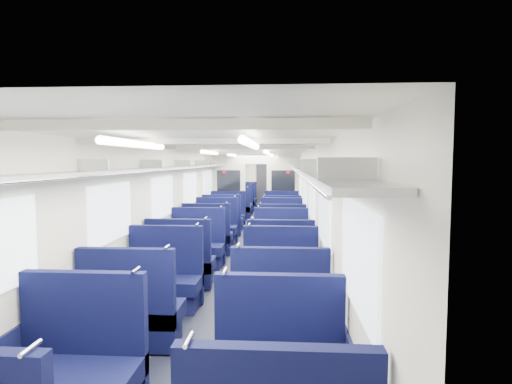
% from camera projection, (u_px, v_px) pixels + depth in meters
% --- Properties ---
extents(floor, '(2.80, 18.00, 0.01)m').
position_uv_depth(floor, '(249.00, 242.00, 10.53)').
color(floor, black).
rests_on(floor, ground).
extents(ceiling, '(2.80, 18.00, 0.01)m').
position_uv_depth(ceiling, '(249.00, 151.00, 10.35)').
color(ceiling, white).
rests_on(ceiling, wall_left).
extents(wall_left, '(0.02, 18.00, 2.35)m').
position_uv_depth(wall_left, '(195.00, 197.00, 10.53)').
color(wall_left, beige).
rests_on(wall_left, floor).
extents(dado_left, '(0.03, 17.90, 0.70)m').
position_uv_depth(dado_left, '(196.00, 228.00, 10.59)').
color(dado_left, black).
rests_on(dado_left, floor).
extents(wall_right, '(0.02, 18.00, 2.35)m').
position_uv_depth(wall_right, '(304.00, 197.00, 10.35)').
color(wall_right, beige).
rests_on(wall_right, floor).
extents(dado_right, '(0.03, 17.90, 0.70)m').
position_uv_depth(dado_right, '(303.00, 229.00, 10.41)').
color(dado_right, black).
rests_on(dado_right, floor).
extents(wall_far, '(2.80, 0.02, 2.35)m').
position_uv_depth(wall_far, '(264.00, 180.00, 19.39)').
color(wall_far, beige).
rests_on(wall_far, floor).
extents(luggage_rack_left, '(0.36, 17.40, 0.18)m').
position_uv_depth(luggage_rack_left, '(202.00, 166.00, 10.45)').
color(luggage_rack_left, '#B2B5BA').
rests_on(luggage_rack_left, wall_left).
extents(luggage_rack_right, '(0.36, 17.40, 0.18)m').
position_uv_depth(luggage_rack_right, '(297.00, 166.00, 10.30)').
color(luggage_rack_right, '#B2B5BA').
rests_on(luggage_rack_right, wall_right).
extents(windows, '(2.78, 15.60, 0.75)m').
position_uv_depth(windows, '(247.00, 189.00, 9.96)').
color(windows, white).
rests_on(windows, wall_left).
extents(ceiling_fittings, '(2.70, 16.06, 0.11)m').
position_uv_depth(ceiling_fittings, '(248.00, 153.00, 10.09)').
color(ceiling_fittings, beige).
rests_on(ceiling_fittings, ceiling).
extents(end_door, '(0.75, 0.06, 2.00)m').
position_uv_depth(end_door, '(264.00, 184.00, 19.35)').
color(end_door, black).
rests_on(end_door, floor).
extents(bulkhead, '(2.80, 0.10, 2.35)m').
position_uv_depth(bulkhead, '(256.00, 188.00, 13.13)').
color(bulkhead, beige).
rests_on(bulkhead, floor).
extents(seat_2, '(1.07, 0.59, 1.20)m').
position_uv_depth(seat_2, '(77.00, 371.00, 3.36)').
color(seat_2, '#0B0F38').
rests_on(seat_2, floor).
extents(seat_3, '(1.07, 0.59, 1.20)m').
position_uv_depth(seat_3, '(279.00, 377.00, 3.28)').
color(seat_3, '#0B0F38').
rests_on(seat_3, floor).
extents(seat_4, '(1.07, 0.59, 1.20)m').
position_uv_depth(seat_4, '(132.00, 315.00, 4.58)').
color(seat_4, '#0B0F38').
rests_on(seat_4, floor).
extents(seat_5, '(1.07, 0.59, 1.20)m').
position_uv_depth(seat_5, '(280.00, 314.00, 4.61)').
color(seat_5, '#0B0F38').
rests_on(seat_5, floor).
extents(seat_6, '(1.07, 0.59, 1.20)m').
position_uv_depth(seat_6, '(164.00, 282.00, 5.82)').
color(seat_6, '#0B0F38').
rests_on(seat_6, floor).
extents(seat_7, '(1.07, 0.59, 1.20)m').
position_uv_depth(seat_7, '(280.00, 284.00, 5.77)').
color(seat_7, '#0B0F38').
rests_on(seat_7, floor).
extents(seat_8, '(1.07, 0.59, 1.20)m').
position_uv_depth(seat_8, '(181.00, 265.00, 6.77)').
color(seat_8, '#0B0F38').
rests_on(seat_8, floor).
extents(seat_9, '(1.07, 0.59, 1.20)m').
position_uv_depth(seat_9, '(281.00, 267.00, 6.68)').
color(seat_9, '#0B0F38').
rests_on(seat_9, floor).
extents(seat_10, '(1.07, 0.59, 1.20)m').
position_uv_depth(seat_10, '(197.00, 248.00, 8.09)').
color(seat_10, '#0B0F38').
rests_on(seat_10, floor).
extents(seat_11, '(1.07, 0.59, 1.20)m').
position_uv_depth(seat_11, '(281.00, 249.00, 8.03)').
color(seat_11, '#0B0F38').
rests_on(seat_11, floor).
extents(seat_12, '(1.07, 0.59, 1.20)m').
position_uv_depth(seat_12, '(207.00, 238.00, 9.18)').
color(seat_12, '#0B0F38').
rests_on(seat_12, floor).
extents(seat_13, '(1.07, 0.59, 1.20)m').
position_uv_depth(seat_13, '(281.00, 239.00, 9.03)').
color(seat_13, '#0B0F38').
rests_on(seat_13, floor).
extents(seat_14, '(1.07, 0.59, 1.20)m').
position_uv_depth(seat_14, '(216.00, 229.00, 10.40)').
color(seat_14, '#0B0F38').
rests_on(seat_14, floor).
extents(seat_15, '(1.07, 0.59, 1.20)m').
position_uv_depth(seat_15, '(281.00, 230.00, 10.29)').
color(seat_15, '#0B0F38').
rests_on(seat_15, floor).
extents(seat_16, '(1.07, 0.59, 1.20)m').
position_uv_depth(seat_16, '(222.00, 222.00, 11.48)').
color(seat_16, '#0B0F38').
rests_on(seat_16, floor).
extents(seat_17, '(1.07, 0.59, 1.20)m').
position_uv_depth(seat_17, '(281.00, 224.00, 11.26)').
color(seat_17, '#0B0F38').
rests_on(seat_17, floor).
extents(seat_18, '(1.07, 0.59, 1.20)m').
position_uv_depth(seat_18, '(228.00, 217.00, 12.56)').
color(seat_18, '#0B0F38').
rests_on(seat_18, floor).
extents(seat_19, '(1.07, 0.59, 1.20)m').
position_uv_depth(seat_19, '(282.00, 217.00, 12.63)').
color(seat_19, '#0B0F38').
rests_on(seat_19, floor).
extents(seat_20, '(1.07, 0.59, 1.20)m').
position_uv_depth(seat_20, '(236.00, 209.00, 14.69)').
color(seat_20, '#0B0F38').
rests_on(seat_20, floor).
extents(seat_21, '(1.07, 0.59, 1.20)m').
position_uv_depth(seat_21, '(282.00, 210.00, 14.51)').
color(seat_21, '#0B0F38').
rests_on(seat_21, floor).
extents(seat_22, '(1.07, 0.59, 1.20)m').
position_uv_depth(seat_22, '(239.00, 206.00, 15.71)').
color(seat_22, '#0B0F38').
rests_on(seat_22, floor).
extents(seat_23, '(1.07, 0.59, 1.20)m').
position_uv_depth(seat_23, '(282.00, 206.00, 15.72)').
color(seat_23, '#0B0F38').
rests_on(seat_23, floor).
extents(seat_24, '(1.07, 0.59, 1.20)m').
position_uv_depth(seat_24, '(242.00, 202.00, 16.98)').
color(seat_24, '#0B0F38').
rests_on(seat_24, floor).
extents(seat_25, '(1.07, 0.59, 1.20)m').
position_uv_depth(seat_25, '(282.00, 203.00, 16.86)').
color(seat_25, '#0B0F38').
rests_on(seat_25, floor).
extents(seat_26, '(1.07, 0.59, 1.20)m').
position_uv_depth(seat_26, '(244.00, 200.00, 18.03)').
color(seat_26, '#0B0F38').
rests_on(seat_26, floor).
extents(seat_27, '(1.07, 0.59, 1.20)m').
position_uv_depth(seat_27, '(282.00, 200.00, 18.04)').
color(seat_27, '#0B0F38').
rests_on(seat_27, floor).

